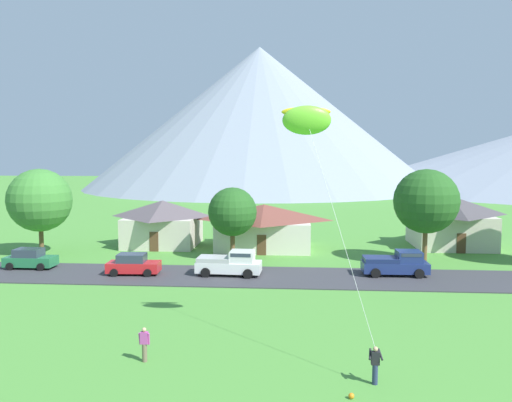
# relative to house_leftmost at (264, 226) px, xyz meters

# --- Properties ---
(road_strip) EXTENTS (160.00, 7.02, 0.08)m
(road_strip) POSITION_rel_house_leftmost_xyz_m (2.73, -12.47, -2.34)
(road_strip) COLOR #38383D
(road_strip) RESTS_ON ground
(mountain_far_east_ridge) EXTENTS (98.72, 98.72, 39.83)m
(mountain_far_east_ridge) POSITION_rel_house_leftmost_xyz_m (-7.21, 95.91, 17.53)
(mountain_far_east_ridge) COLOR gray
(mountain_far_east_ridge) RESTS_ON ground
(house_leftmost) EXTENTS (10.27, 7.94, 4.60)m
(house_leftmost) POSITION_rel_house_leftmost_xyz_m (0.00, 0.00, 0.00)
(house_leftmost) COLOR beige
(house_leftmost) RESTS_ON ground
(house_left_center) EXTENTS (8.26, 8.15, 5.38)m
(house_left_center) POSITION_rel_house_leftmost_xyz_m (19.64, 2.55, 0.40)
(house_left_center) COLOR beige
(house_left_center) RESTS_ON ground
(house_right_center) EXTENTS (7.96, 7.73, 4.84)m
(house_right_center) POSITION_rel_house_leftmost_xyz_m (-10.94, 0.95, 0.12)
(house_right_center) COLOR beige
(house_right_center) RESTS_ON ground
(tree_left_of_center) EXTENTS (5.79, 5.79, 8.50)m
(tree_left_of_center) POSITION_rel_house_leftmost_xyz_m (14.95, -5.94, 3.21)
(tree_left_of_center) COLOR brown
(tree_left_of_center) RESTS_ON ground
(tree_center) EXTENTS (6.11, 6.11, 8.40)m
(tree_center) POSITION_rel_house_leftmost_xyz_m (-21.51, -4.94, 2.95)
(tree_center) COLOR brown
(tree_center) RESTS_ON ground
(tree_right_of_center) EXTENTS (4.56, 4.56, 6.74)m
(tree_right_of_center) POSITION_rel_house_leftmost_xyz_m (-2.60, -5.54, 2.06)
(tree_right_of_center) COLOR brown
(tree_right_of_center) RESTS_ON ground
(parked_car_red_west_end) EXTENTS (4.28, 2.23, 1.68)m
(parked_car_red_west_end) POSITION_rel_house_leftmost_xyz_m (-9.89, -12.53, -1.52)
(parked_car_red_west_end) COLOR red
(parked_car_red_west_end) RESTS_ON road_strip
(parked_car_green_mid_west) EXTENTS (4.21, 2.09, 1.68)m
(parked_car_green_mid_west) POSITION_rel_house_leftmost_xyz_m (-19.41, -11.06, -1.52)
(parked_car_green_mid_west) COLOR #237042
(parked_car_green_mid_west) RESTS_ON road_strip
(pickup_truck_white_west_side) EXTENTS (5.28, 2.50, 1.99)m
(pickup_truck_white_west_side) POSITION_rel_house_leftmost_xyz_m (-1.94, -12.22, -1.33)
(pickup_truck_white_west_side) COLOR white
(pickup_truck_white_west_side) RESTS_ON road_strip
(pickup_truck_navy_east_side) EXTENTS (5.25, 2.42, 1.99)m
(pickup_truck_navy_east_side) POSITION_rel_house_leftmost_xyz_m (11.45, -11.23, -1.33)
(pickup_truck_navy_east_side) COLOR navy
(pickup_truck_navy_east_side) RESTS_ON road_strip
(kite_flyer_with_kite) EXTENTS (4.55, 5.37, 12.38)m
(kite_flyer_with_kite) POSITION_rel_house_leftmost_xyz_m (3.90, -26.74, 8.85)
(kite_flyer_with_kite) COLOR navy
(kite_flyer_with_kite) RESTS_ON ground
(watcher_person) EXTENTS (0.56, 0.24, 1.68)m
(watcher_person) POSITION_rel_house_leftmost_xyz_m (-3.87, -29.53, -1.51)
(watcher_person) COLOR #70604C
(watcher_person) RESTS_ON ground
(soccer_ball) EXTENTS (0.24, 0.24, 0.24)m
(soccer_ball) POSITION_rel_house_leftmost_xyz_m (5.59, -32.53, -2.26)
(soccer_ball) COLOR orange
(soccer_ball) RESTS_ON ground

